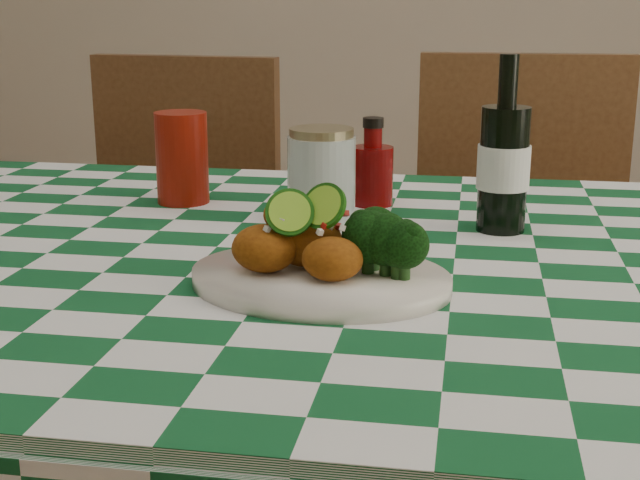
% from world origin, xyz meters
% --- Properties ---
extents(plate, '(0.33, 0.27, 0.02)m').
position_xyz_m(plate, '(0.06, -0.14, 0.80)').
color(plate, silver).
rests_on(plate, dining_table).
extents(fried_chicken_pile, '(0.14, 0.10, 0.09)m').
position_xyz_m(fried_chicken_pile, '(0.05, -0.14, 0.85)').
color(fried_chicken_pile, '#934C0E').
rests_on(fried_chicken_pile, plate).
extents(broccoli_side, '(0.09, 0.09, 0.07)m').
position_xyz_m(broccoli_side, '(0.13, -0.13, 0.84)').
color(broccoli_side, black).
rests_on(broccoli_side, plate).
extents(red_tumbler, '(0.09, 0.09, 0.14)m').
position_xyz_m(red_tumbler, '(-0.23, 0.24, 0.86)').
color(red_tumbler, maroon).
rests_on(red_tumbler, dining_table).
extents(ketchup_bottle, '(0.07, 0.07, 0.14)m').
position_xyz_m(ketchup_bottle, '(0.07, 0.28, 0.85)').
color(ketchup_bottle, '#600405').
rests_on(ketchup_bottle, dining_table).
extents(mason_jar, '(0.10, 0.10, 0.14)m').
position_xyz_m(mason_jar, '(0.01, 0.14, 0.86)').
color(mason_jar, '#B2BCBA').
rests_on(mason_jar, dining_table).
extents(beer_bottle, '(0.09, 0.09, 0.24)m').
position_xyz_m(beer_bottle, '(0.26, 0.15, 0.91)').
color(beer_bottle, black).
rests_on(beer_bottle, dining_table).
extents(wooden_chair_left, '(0.48, 0.50, 0.97)m').
position_xyz_m(wooden_chair_left, '(-0.45, 0.69, 0.48)').
color(wooden_chair_left, '#472814').
rests_on(wooden_chair_left, ground).
extents(wooden_chair_right, '(0.46, 0.48, 0.98)m').
position_xyz_m(wooden_chair_right, '(0.33, 0.67, 0.49)').
color(wooden_chair_right, '#472814').
rests_on(wooden_chair_right, ground).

